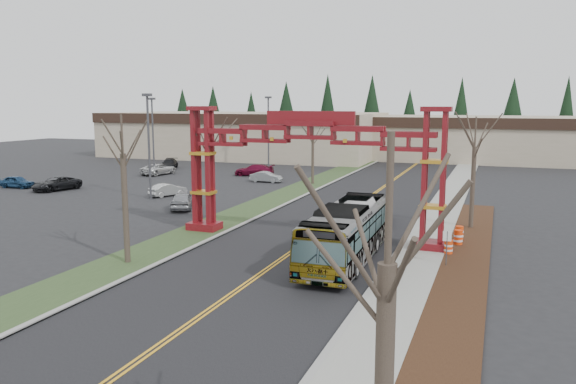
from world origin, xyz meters
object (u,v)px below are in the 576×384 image
at_px(bare_tree_median_near, 123,155).
at_px(light_pole_far, 268,127).
at_px(retail_building_east, 489,138).
at_px(barrel_mid, 458,238).
at_px(barrel_north, 459,234).
at_px(parked_car_near_b, 168,190).
at_px(bare_tree_median_mid, 211,149).
at_px(parked_car_mid_b, 17,182).
at_px(bare_tree_right_near, 387,267).
at_px(gateway_arch, 310,151).
at_px(barrel_south, 448,248).
at_px(bare_tree_median_far, 313,136).
at_px(transit_bus, 347,233).
at_px(light_pole_mid, 153,131).
at_px(parked_car_far_b, 159,169).
at_px(light_pole_near, 149,139).
at_px(parked_car_far_a, 266,177).
at_px(parked_car_near_a, 183,200).
at_px(retail_building_west, 244,134).
at_px(parked_car_mid_a, 254,170).
at_px(parked_car_near_c, 56,184).
at_px(street_sign, 447,241).
at_px(parked_car_far_c, 169,164).
at_px(silver_sedan, 380,212).
at_px(bare_tree_right_far, 475,147).

xyz_separation_m(bare_tree_median_near, light_pole_far, (-11.09, 47.69, -0.44)).
relative_size(retail_building_east, bare_tree_median_near, 4.47).
distance_m(barrel_mid, barrel_north, 1.32).
distance_m(parked_car_near_b, bare_tree_median_mid, 16.35).
bearing_deg(light_pole_far, barrel_north, -51.25).
height_order(parked_car_mid_b, bare_tree_right_near, bare_tree_right_near).
distance_m(gateway_arch, barrel_south, 10.66).
bearing_deg(bare_tree_median_mid, bare_tree_median_far, 90.00).
bearing_deg(bare_tree_right_near, parked_car_mid_b, 141.93).
bearing_deg(bare_tree_median_far, parked_car_near_b, -130.29).
xyz_separation_m(gateway_arch, bare_tree_median_near, (-8.00, -9.01, 0.27)).
xyz_separation_m(retail_building_east, transit_bus, (-6.36, -66.03, -1.84)).
xyz_separation_m(light_pole_mid, barrel_north, (38.47, -21.83, -5.15)).
xyz_separation_m(transit_bus, parked_car_far_b, (-32.92, 30.46, -0.97)).
height_order(bare_tree_right_near, light_pole_near, light_pole_near).
height_order(parked_car_far_a, bare_tree_right_near, bare_tree_right_near).
bearing_deg(barrel_north, bare_tree_median_near, -145.27).
height_order(transit_bus, light_pole_near, light_pole_near).
bearing_deg(bare_tree_right_near, parked_car_near_a, 126.19).
relative_size(retail_building_east, barrel_mid, 36.05).
height_order(retail_building_east, bare_tree_median_far, bare_tree_median_far).
xyz_separation_m(retail_building_west, parked_car_mid_a, (12.68, -24.26, -3.03)).
distance_m(bare_tree_median_far, barrel_mid, 29.54).
bearing_deg(barrel_south, parked_car_near_c, 163.72).
height_order(parked_car_far_a, street_sign, street_sign).
xyz_separation_m(retail_building_east, barrel_south, (-0.90, -62.71, -3.03)).
bearing_deg(light_pole_near, parked_car_mid_a, 83.73).
distance_m(parked_car_mid_b, light_pole_mid, 16.84).
height_order(parked_car_near_b, barrel_mid, parked_car_near_b).
distance_m(parked_car_far_c, light_pole_far, 14.90).
height_order(transit_bus, light_pole_mid, light_pole_mid).
bearing_deg(parked_car_far_a, barrel_north, -134.26).
bearing_deg(parked_car_far_a, light_pole_far, 20.48).
xyz_separation_m(parked_car_mid_b, bare_tree_median_mid, (29.26, -9.93, 5.15)).
bearing_deg(gateway_arch, silver_sedan, 65.94).
bearing_deg(parked_car_far_b, light_pole_mid, 109.93).
distance_m(retail_building_west, barrel_mid, 65.52).
xyz_separation_m(bare_tree_right_far, light_pole_mid, (-39.00, 17.55, -0.31)).
distance_m(gateway_arch, transit_bus, 6.96).
xyz_separation_m(parked_car_far_b, light_pole_near, (9.81, -16.23, 5.08)).
bearing_deg(bare_tree_median_far, retail_building_east, 63.99).
distance_m(retail_building_west, bare_tree_right_far, 61.44).
distance_m(bare_tree_median_near, bare_tree_median_mid, 10.21).
bearing_deg(retail_building_east, transit_bus, -95.50).
relative_size(transit_bus, bare_tree_median_near, 1.42).
bearing_deg(transit_bus, barrel_south, 30.32).
bearing_deg(bare_tree_right_near, transit_bus, 106.25).
bearing_deg(bare_tree_median_mid, barrel_south, -6.49).
xyz_separation_m(bare_tree_median_mid, bare_tree_median_far, (0.00, 23.88, -0.36)).
relative_size(gateway_arch, silver_sedan, 3.77).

